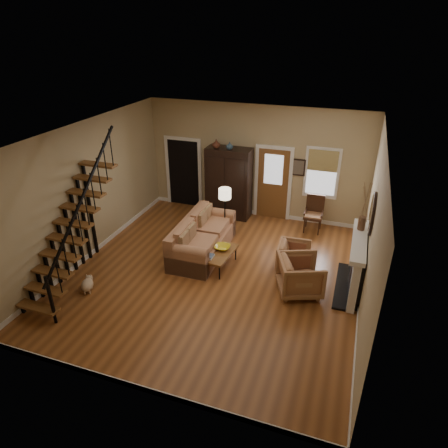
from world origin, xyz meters
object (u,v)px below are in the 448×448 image
(armoire, at_px, (229,183))
(coffee_table, at_px, (218,259))
(armchair_left, at_px, (300,276))
(floor_lamp, at_px, (225,214))
(armchair_right, at_px, (294,257))
(side_chair, at_px, (313,215))
(sofa, at_px, (203,237))

(armoire, height_order, coffee_table, armoire)
(armchair_left, height_order, floor_lamp, floor_lamp)
(armchair_left, relative_size, armchair_right, 1.22)
(armchair_right, height_order, floor_lamp, floor_lamp)
(coffee_table, distance_m, side_chair, 3.23)
(armchair_left, height_order, armchair_right, armchair_left)
(sofa, height_order, armchair_right, sofa)
(armoire, height_order, armchair_left, armoire)
(coffee_table, relative_size, floor_lamp, 0.75)
(sofa, bearing_deg, floor_lamp, 73.05)
(armoire, height_order, floor_lamp, armoire)
(armoire, relative_size, armchair_left, 2.29)
(sofa, height_order, floor_lamp, floor_lamp)
(coffee_table, bearing_deg, floor_lamp, 102.95)
(sofa, xyz_separation_m, coffee_table, (0.60, -0.50, -0.24))
(armchair_left, height_order, side_chair, side_chair)
(armoire, relative_size, armchair_right, 2.78)
(armoire, distance_m, armchair_right, 3.41)
(coffee_table, height_order, floor_lamp, floor_lamp)
(coffee_table, xyz_separation_m, armchair_right, (1.72, 0.48, 0.14))
(armoire, xyz_separation_m, coffee_table, (0.68, -2.81, -0.84))
(coffee_table, height_order, armchair_left, armchair_left)
(sofa, bearing_deg, coffee_table, -41.09)
(armchair_right, bearing_deg, coffee_table, 102.62)
(armoire, bearing_deg, sofa, -88.02)
(armoire, bearing_deg, armchair_right, -44.14)
(sofa, distance_m, armchair_left, 2.75)
(sofa, relative_size, armchair_left, 2.61)
(armchair_left, bearing_deg, sofa, 49.94)
(sofa, xyz_separation_m, side_chair, (2.47, 2.11, 0.06))
(sofa, relative_size, coffee_table, 2.21)
(armchair_left, xyz_separation_m, floor_lamp, (-2.34, 1.80, 0.30))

